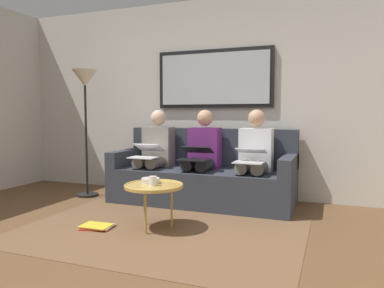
# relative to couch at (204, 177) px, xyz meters

# --- Properties ---
(ground_plane) EXTENTS (6.00, 5.20, 0.10)m
(ground_plane) POSITION_rel_couch_xyz_m (0.00, 2.12, -0.36)
(ground_plane) COLOR brown
(wall_rear) EXTENTS (6.00, 0.12, 2.60)m
(wall_rear) POSITION_rel_couch_xyz_m (0.00, -0.48, 0.99)
(wall_rear) COLOR beige
(wall_rear) RESTS_ON ground_plane
(area_rug) EXTENTS (2.60, 1.80, 0.01)m
(area_rug) POSITION_rel_couch_xyz_m (0.00, 1.27, -0.31)
(area_rug) COLOR brown
(area_rug) RESTS_ON ground_plane
(couch) EXTENTS (2.20, 0.90, 0.90)m
(couch) POSITION_rel_couch_xyz_m (0.00, 0.00, 0.00)
(couch) COLOR #2D333D
(couch) RESTS_ON ground_plane
(framed_mirror) EXTENTS (1.56, 0.05, 0.77)m
(framed_mirror) POSITION_rel_couch_xyz_m (0.00, -0.39, 1.24)
(framed_mirror) COLOR black
(coffee_table) EXTENTS (0.56, 0.56, 0.43)m
(coffee_table) POSITION_rel_couch_xyz_m (0.08, 1.22, 0.10)
(coffee_table) COLOR tan
(coffee_table) RESTS_ON ground_plane
(cup) EXTENTS (0.07, 0.07, 0.09)m
(cup) POSITION_rel_couch_xyz_m (0.07, 1.26, 0.16)
(cup) COLOR silver
(cup) RESTS_ON coffee_table
(bowl) EXTENTS (0.17, 0.17, 0.05)m
(bowl) POSITION_rel_couch_xyz_m (0.15, 1.15, 0.14)
(bowl) COLOR beige
(bowl) RESTS_ON coffee_table
(person_left) EXTENTS (0.38, 0.58, 1.14)m
(person_left) POSITION_rel_couch_xyz_m (-0.64, 0.07, 0.30)
(person_left) COLOR silver
(person_left) RESTS_ON couch
(laptop_silver) EXTENTS (0.32, 0.37, 0.16)m
(laptop_silver) POSITION_rel_couch_xyz_m (-0.64, 0.31, 0.32)
(laptop_silver) COLOR silver
(person_middle) EXTENTS (0.38, 0.58, 1.14)m
(person_middle) POSITION_rel_couch_xyz_m (0.00, 0.07, 0.30)
(person_middle) COLOR #66236B
(person_middle) RESTS_ON couch
(laptop_black) EXTENTS (0.35, 0.35, 0.16)m
(laptop_black) POSITION_rel_couch_xyz_m (0.00, 0.31, 0.31)
(laptop_black) COLOR black
(person_right) EXTENTS (0.38, 0.58, 1.14)m
(person_right) POSITION_rel_couch_xyz_m (0.64, 0.07, 0.30)
(person_right) COLOR gray
(person_right) RESTS_ON couch
(laptop_white) EXTENTS (0.33, 0.38, 0.17)m
(laptop_white) POSITION_rel_couch_xyz_m (0.64, 0.30, 0.32)
(laptop_white) COLOR white
(magazine_stack) EXTENTS (0.32, 0.27, 0.03)m
(magazine_stack) POSITION_rel_couch_xyz_m (0.59, 1.40, -0.29)
(magazine_stack) COLOR red
(magazine_stack) RESTS_ON ground_plane
(standing_lamp) EXTENTS (0.32, 0.32, 1.66)m
(standing_lamp) POSITION_rel_couch_xyz_m (1.55, 0.27, 1.06)
(standing_lamp) COLOR black
(standing_lamp) RESTS_ON ground_plane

